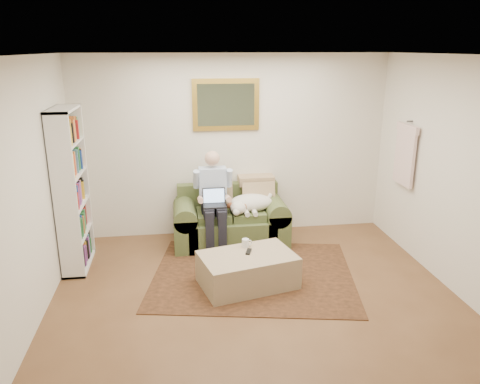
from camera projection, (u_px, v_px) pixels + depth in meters
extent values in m
cube|color=brown|center=(264.00, 321.00, 4.77)|extent=(4.50, 5.00, 0.01)
cube|color=white|center=(268.00, 56.00, 4.00)|extent=(4.50, 5.00, 0.01)
cube|color=silver|center=(232.00, 146.00, 6.74)|extent=(4.50, 0.01, 2.60)
cube|color=silver|center=(13.00, 211.00, 4.08)|extent=(0.01, 5.00, 2.60)
cube|color=black|center=(253.00, 274.00, 5.74)|extent=(2.72, 2.34, 0.01)
cube|color=#4A582E|center=(230.00, 230.00, 6.62)|extent=(1.20, 0.77, 0.39)
cube|color=#4A582E|center=(228.00, 196.00, 6.82)|extent=(1.46, 0.17, 0.40)
cube|color=#4A582E|center=(185.00, 229.00, 6.52)|extent=(0.32, 0.77, 0.80)
cube|color=#4A582E|center=(274.00, 225.00, 6.69)|extent=(0.32, 0.77, 0.80)
cube|color=#4A582E|center=(214.00, 215.00, 6.47)|extent=(0.46, 0.52, 0.11)
cube|color=#4A582E|center=(248.00, 214.00, 6.53)|extent=(0.46, 0.52, 0.11)
cube|color=black|center=(215.00, 206.00, 6.24)|extent=(0.31, 0.21, 0.02)
cube|color=black|center=(214.00, 196.00, 6.31)|extent=(0.31, 0.06, 0.21)
cube|color=#99BFF2|center=(214.00, 196.00, 6.30)|extent=(0.28, 0.04, 0.18)
cube|color=tan|center=(247.00, 270.00, 5.43)|extent=(1.19, 0.91, 0.39)
cylinder|color=white|center=(245.00, 243.00, 5.57)|extent=(0.08, 0.08, 0.10)
cube|color=black|center=(249.00, 252.00, 5.44)|extent=(0.10, 0.16, 0.02)
cube|color=gold|center=(226.00, 105.00, 6.53)|extent=(0.94, 0.04, 0.72)
cube|color=gray|center=(226.00, 105.00, 6.51)|extent=(0.80, 0.01, 0.58)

